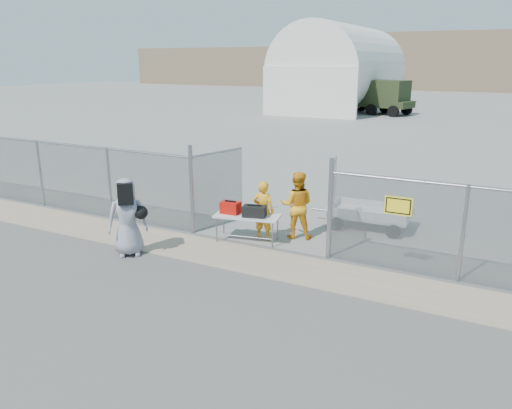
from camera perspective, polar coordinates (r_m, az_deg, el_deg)
The scene contains 13 objects.
ground at distance 11.63m, azimuth -4.56°, elevation -7.67°, with size 160.00×160.00×0.00m, color #504E4E.
tarmac_inside at distance 51.53m, azimuth 21.19°, elevation 9.89°, with size 160.00×80.00×0.01m, color gray.
dirt_strip at distance 12.42m, azimuth -2.13°, elevation -6.00°, with size 44.00×1.60×0.01m, color tan.
chain_link_fence at distance 12.89m, azimuth -0.00°, elevation 0.00°, with size 40.00×0.20×2.20m, color gray, non-canonical shape.
quonset_hangar at distance 51.45m, azimuth 9.90°, elevation 15.18°, with size 9.00×18.00×8.00m, color white, non-canonical shape.
folding_table at distance 13.35m, azimuth -1.01°, elevation -2.72°, with size 1.73×0.72×0.73m, color silver, non-canonical shape.
orange_bag at distance 13.37m, azimuth -2.94°, elevation -0.35°, with size 0.50×0.34×0.31m, color red.
black_duffel at distance 13.07m, azimuth -0.19°, elevation -0.78°, with size 0.60×0.35×0.29m, color black.
security_worker_left at distance 13.36m, azimuth 0.86°, elevation -0.70°, with size 0.59×0.39×1.63m, color orange.
security_worker_right at distance 13.51m, azimuth 4.69°, elevation -0.07°, with size 0.90×0.70×1.85m, color orange.
visitor at distance 12.66m, azimuth -14.49°, elevation -1.40°, with size 0.96×0.62×1.96m, color gray.
utility_trailer at distance 14.78m, azimuth 12.89°, elevation -1.31°, with size 2.92×1.50×0.71m, color silver, non-canonical shape.
military_truck at distance 46.89m, azimuth 13.67°, elevation 11.84°, with size 6.30×2.33×3.00m, color #2B361B, non-canonical shape.
Camera 1 is at (5.68, -9.00, 4.69)m, focal length 35.00 mm.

